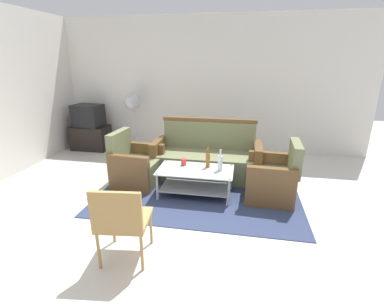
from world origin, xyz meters
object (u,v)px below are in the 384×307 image
Objects in this scene: armchair_left at (136,167)px; television at (88,116)px; couch at (207,159)px; cup at (184,162)px; bottle_clear at (220,163)px; coffee_table at (195,178)px; pedestal_fan at (133,105)px; wicker_chair at (121,218)px; tv_stand at (91,138)px; armchair_right at (272,179)px; bottle_brown at (208,160)px.

television is (-1.68, 1.57, 0.47)m from armchair_left.
couch is 0.68m from cup.
bottle_clear is at bearing 155.48° from television.
coffee_table is 3.29m from television.
coffee_table is 2.61m from pedestal_fan.
bottle_clear is 0.49× the size of television.
tv_stand is at bearing 117.00° from wicker_chair.
bottle_brown is at bearing 92.92° from armchair_right.
tv_stand is (-3.81, 1.69, -0.03)m from armchair_right.
couch is 1.42× the size of pedestal_fan.
coffee_table is at bearing 99.26° from armchair_right.
couch reaches higher than armchair_left.
wicker_chair reaches higher than cup.
bottle_brown is (0.16, 0.12, 0.26)m from coffee_table.
couch is at bearing 62.17° from armchair_right.
couch is 0.66m from bottle_brown.
armchair_right reaches higher than wicker_chair.
television is at bearing 84.22° from tv_stand.
wicker_chair is at bearing 77.47° from couch.
cup is at bearing 65.66° from couch.
cup is at bearing 168.64° from bottle_clear.
coffee_table is 0.87× the size of pedestal_fan.
wicker_chair is at bearing -110.13° from bottle_brown.
pedestal_fan is (-1.67, 1.86, 0.74)m from coffee_table.
television reaches higher than bottle_clear.
coffee_table is (-0.07, -0.74, -0.04)m from couch.
armchair_right is 1.01× the size of wicker_chair.
bottle_brown is at bearing 153.82° from bottle_clear.
bottle_clear is 0.21m from bottle_brown.
armchair_left reaches higher than bottle_brown.
bottle_clear is 0.58m from cup.
cup is 1.72m from wicker_chair.
couch is at bearing -32.80° from pedestal_fan.
armchair_left is at bearing 142.77° from television.
cup is 2.32m from pedestal_fan.
tv_stand is at bearing 146.13° from coffee_table.
couch is 1.64× the size of coffee_table.
wicker_chair is at bearing -106.22° from coffee_table.
television reaches higher than armchair_right.
pedestal_fan is at bearing -32.52° from couch.
bottle_brown reaches higher than tv_stand.
tv_stand reaches higher than cup.
pedestal_fan is at bearing 137.80° from bottle_clear.
coffee_table is 0.31m from cup.
wicker_chair is (2.25, -3.38, -0.27)m from television.
bottle_brown is 1.80m from wicker_chair.
couch is 2.37m from wicker_chair.
couch is at bearing 98.58° from bottle_brown.
pedestal_fan reaches higher than bottle_brown.
pedestal_fan reaches higher than couch.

